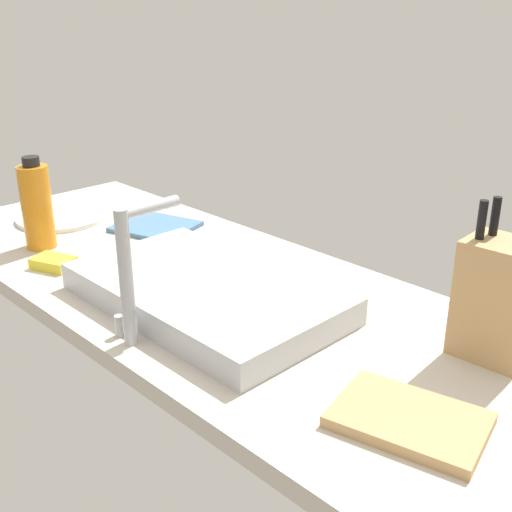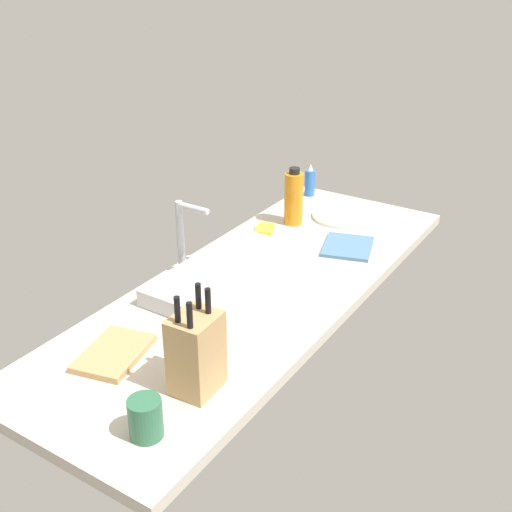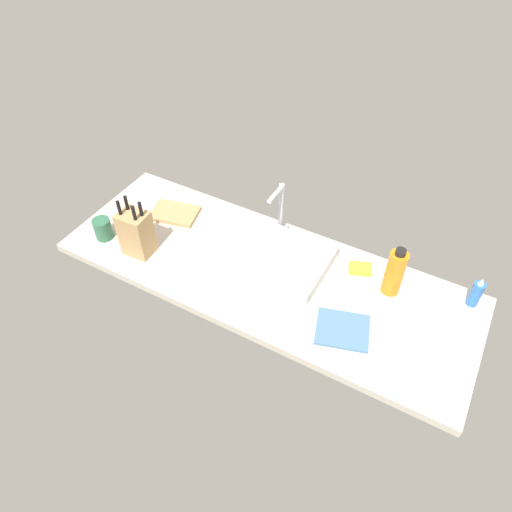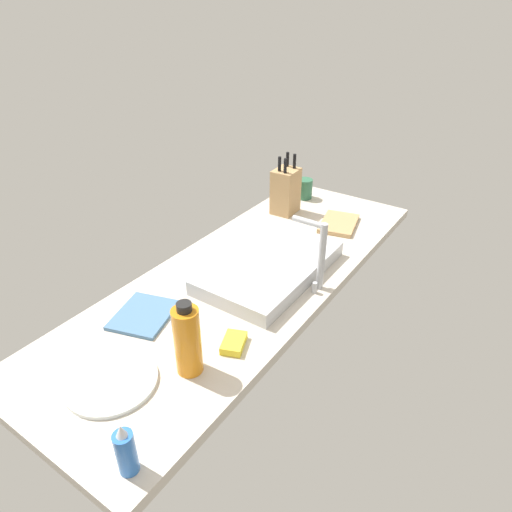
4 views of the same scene
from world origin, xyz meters
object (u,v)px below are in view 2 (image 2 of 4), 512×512
(dinner_plate, at_px, (343,216))
(faucet, at_px, (184,232))
(dish_sponge, at_px, (264,230))
(coffee_mug, at_px, (145,418))
(sink_basin, at_px, (233,276))
(dish_towel, at_px, (348,247))
(soap_bottle, at_px, (310,182))
(knife_block, at_px, (196,352))
(water_bottle, at_px, (294,198))
(cutting_board, at_px, (114,353))

(dinner_plate, bearing_deg, faucet, 161.31)
(faucet, relative_size, dish_sponge, 2.72)
(coffee_mug, bearing_deg, faucet, 32.00)
(sink_basin, xyz_separation_m, dish_towel, (0.43, -0.19, -0.02))
(soap_bottle, xyz_separation_m, dish_towel, (-0.38, -0.36, -0.05))
(knife_block, bearing_deg, soap_bottle, 13.84)
(water_bottle, bearing_deg, sink_basin, -171.44)
(water_bottle, distance_m, coffee_mug, 1.22)
(dish_sponge, bearing_deg, knife_block, -158.02)
(dish_towel, height_order, coffee_mug, coffee_mug)
(dish_sponge, bearing_deg, coffee_mug, -161.45)
(sink_basin, distance_m, coffee_mug, 0.70)
(dish_towel, height_order, dish_sponge, dish_sponge)
(faucet, xyz_separation_m, knife_block, (-0.46, -0.40, -0.04))
(water_bottle, xyz_separation_m, dish_sponge, (-0.14, 0.04, -0.09))
(cutting_board, xyz_separation_m, soap_bottle, (1.30, 0.13, 0.05))
(faucet, bearing_deg, coffee_mug, -148.00)
(soap_bottle, bearing_deg, dinner_plate, -122.18)
(water_bottle, bearing_deg, cutting_board, -177.81)
(sink_basin, relative_size, coffee_mug, 5.66)
(soap_bottle, xyz_separation_m, dish_sponge, (-0.43, -0.05, -0.05))
(sink_basin, relative_size, cutting_board, 2.57)
(dish_towel, bearing_deg, faucet, 140.60)
(water_bottle, height_order, coffee_mug, water_bottle)
(knife_block, height_order, dish_towel, knife_block)
(sink_basin, distance_m, cutting_board, 0.49)
(dinner_plate, distance_m, coffee_mug, 1.35)
(soap_bottle, bearing_deg, dish_towel, -136.80)
(coffee_mug, bearing_deg, knife_block, 1.76)
(sink_basin, bearing_deg, coffee_mug, -160.94)
(sink_basin, relative_size, faucet, 2.19)
(dish_towel, xyz_separation_m, coffee_mug, (-1.09, -0.04, 0.04))
(faucet, bearing_deg, dish_towel, -39.40)
(cutting_board, bearing_deg, dish_sponge, 5.35)
(knife_block, xyz_separation_m, dish_towel, (0.90, 0.03, -0.10))
(knife_block, relative_size, dish_towel, 1.39)
(faucet, distance_m, cutting_board, 0.51)
(cutting_board, distance_m, soap_bottle, 1.31)
(knife_block, xyz_separation_m, cutting_board, (-0.01, 0.26, -0.09))
(faucet, distance_m, dish_towel, 0.60)
(soap_bottle, bearing_deg, coffee_mug, -164.98)
(dinner_plate, height_order, dish_towel, same)
(soap_bottle, relative_size, water_bottle, 0.63)
(cutting_board, bearing_deg, coffee_mug, -123.33)
(knife_block, height_order, coffee_mug, knife_block)
(sink_basin, distance_m, dish_towel, 0.47)
(water_bottle, relative_size, dish_towel, 1.15)
(faucet, relative_size, dinner_plate, 1.02)
(faucet, bearing_deg, knife_block, -138.88)
(sink_basin, height_order, knife_block, knife_block)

